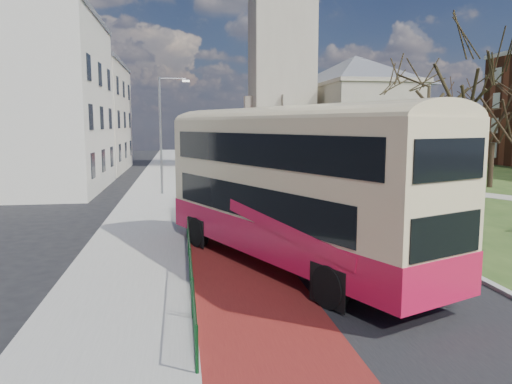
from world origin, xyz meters
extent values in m
plane|color=black|center=(0.00, 0.00, 0.00)|extent=(160.00, 160.00, 0.00)
cube|color=black|center=(1.50, 20.00, 0.01)|extent=(9.00, 120.00, 0.01)
cube|color=#591414|center=(-1.20, 20.00, 0.01)|extent=(3.40, 120.00, 0.01)
cube|color=gray|center=(-5.00, 20.00, 0.06)|extent=(4.00, 120.00, 0.12)
cube|color=#999993|center=(-3.00, 20.00, 0.07)|extent=(0.25, 120.00, 0.13)
cube|color=#999993|center=(6.10, 22.00, 0.07)|extent=(0.25, 80.00, 0.13)
cylinder|color=#0E3D19|center=(-2.95, 4.00, 1.10)|extent=(0.04, 24.00, 0.04)
cylinder|color=#0E3D19|center=(-2.95, 4.00, 0.15)|extent=(0.04, 24.00, 0.04)
cube|color=gray|center=(8.00, 38.00, 12.00)|extent=(6.50, 6.50, 24.00)
cube|color=gray|center=(16.50, 38.00, 4.50)|extent=(9.00, 18.00, 9.00)
pyramid|color=#565960|center=(16.50, 38.00, 12.60)|extent=(9.00, 18.00, 3.60)
cube|color=beige|center=(-14.00, 22.00, 6.25)|extent=(10.00, 14.00, 12.50)
cube|color=#565960|center=(-14.00, 22.00, 12.75)|extent=(10.30, 14.30, 0.50)
cube|color=beige|center=(-14.00, 38.00, 5.50)|extent=(10.00, 16.00, 11.00)
cube|color=#565960|center=(-14.00, 38.00, 11.25)|extent=(10.30, 16.30, 0.50)
cylinder|color=gray|center=(-4.50, 18.00, 4.12)|extent=(0.16, 0.16, 8.00)
cylinder|color=gray|center=(-3.60, 18.00, 8.02)|extent=(1.80, 0.10, 0.10)
cube|color=silver|center=(-2.70, 18.00, 7.87)|extent=(0.50, 0.18, 0.12)
cube|color=#B31036|center=(0.43, -0.72, 1.17)|extent=(7.74, 12.77, 1.15)
cube|color=beige|center=(0.43, -0.72, 3.42)|extent=(7.69, 12.70, 3.33)
cube|color=black|center=(-1.03, -0.99, 2.38)|extent=(4.20, 9.53, 1.09)
cube|color=black|center=(1.62, 0.17, 2.38)|extent=(4.20, 9.53, 1.09)
cube|color=black|center=(-0.89, -1.30, 4.11)|extent=(4.61, 10.46, 1.03)
cube|color=black|center=(1.76, -0.15, 4.11)|extent=(4.61, 10.46, 1.03)
cube|color=black|center=(-2.08, 5.05, 2.38)|extent=(2.40, 1.10, 1.21)
cube|color=black|center=(-2.08, 5.05, 4.11)|extent=(2.40, 1.10, 1.03)
cube|color=orange|center=(-2.08, 5.05, 4.76)|extent=(1.92, 0.91, 0.34)
cylinder|color=black|center=(-2.52, 2.68, 0.60)|extent=(0.79, 1.23, 1.20)
cylinder|color=black|center=(-0.05, 3.76, 0.60)|extent=(0.79, 1.23, 1.20)
cylinder|color=black|center=(0.72, -4.74, 0.60)|extent=(0.79, 1.23, 1.20)
cylinder|color=black|center=(3.18, -3.66, 0.60)|extent=(0.79, 1.23, 1.20)
cylinder|color=black|center=(12.56, 10.41, 2.01)|extent=(0.56, 0.56, 3.94)
cylinder|color=black|center=(20.77, 18.45, 1.78)|extent=(0.53, 0.53, 3.48)
camera|label=1|loc=(-3.19, -17.16, 4.90)|focal=35.00mm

